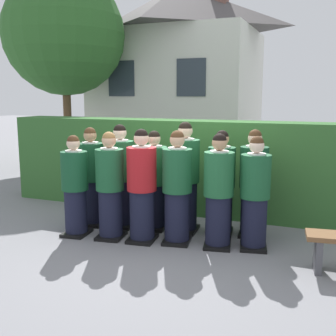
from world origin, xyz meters
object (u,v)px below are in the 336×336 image
at_px(student_in_red_blazer, 142,188).
at_px(student_rear_row_3, 185,180).
at_px(student_front_row_1, 110,188).
at_px(student_front_row_4, 218,194).
at_px(student_rear_row_2, 154,183).
at_px(student_rear_row_4, 221,185).
at_px(student_rear_row_0, 91,179).
at_px(student_front_row_3, 177,190).
at_px(student_rear_row_5, 253,186).
at_px(student_front_row_5, 255,196).
at_px(student_front_row_0, 75,188).
at_px(student_rear_row_1, 121,178).

xyz_separation_m(student_in_red_blazer, student_rear_row_3, (0.43, 0.65, 0.04)).
relative_size(student_front_row_1, student_front_row_4, 0.99).
bearing_deg(student_rear_row_2, student_rear_row_4, 8.30).
xyz_separation_m(student_rear_row_0, student_rear_row_3, (1.54, 0.24, 0.06)).
distance_m(student_front_row_3, student_rear_row_0, 1.64).
height_order(student_rear_row_2, student_rear_row_5, student_rear_row_5).
bearing_deg(student_front_row_5, student_in_red_blazer, -169.20).
bearing_deg(student_front_row_0, student_rear_row_0, 95.60).
relative_size(student_in_red_blazer, student_rear_row_3, 0.96).
xyz_separation_m(student_rear_row_4, student_rear_row_5, (0.47, 0.10, 0.01)).
distance_m(student_in_red_blazer, student_front_row_5, 1.61).
relative_size(student_in_red_blazer, student_front_row_3, 1.01).
height_order(student_front_row_1, student_rear_row_2, student_front_row_1).
bearing_deg(student_rear_row_3, student_rear_row_0, -171.27).
height_order(student_front_row_0, student_rear_row_4, student_rear_row_4).
relative_size(student_front_row_0, student_front_row_4, 0.96).
height_order(student_front_row_0, student_front_row_4, student_front_row_4).
relative_size(student_front_row_1, student_rear_row_1, 0.96).
distance_m(student_rear_row_4, student_rear_row_5, 0.48).
xyz_separation_m(student_front_row_1, student_front_row_4, (1.59, 0.24, 0.00)).
height_order(student_front_row_3, student_rear_row_4, student_front_row_3).
bearing_deg(student_front_row_0, student_rear_row_4, 23.31).
xyz_separation_m(student_front_row_4, student_rear_row_1, (-1.72, 0.33, 0.03)).
height_order(student_front_row_0, student_front_row_1, student_front_row_1).
relative_size(student_front_row_5, student_rear_row_2, 1.00).
bearing_deg(student_rear_row_3, student_rear_row_2, -173.02).
bearing_deg(student_rear_row_3, student_rear_row_1, -172.00).
distance_m(student_front_row_0, student_rear_row_5, 2.70).
bearing_deg(student_rear_row_2, student_rear_row_5, 9.34).
relative_size(student_front_row_1, student_front_row_3, 0.98).
xyz_separation_m(student_in_red_blazer, student_rear_row_0, (-1.11, 0.41, -0.02)).
distance_m(student_rear_row_2, student_rear_row_5, 1.54).
relative_size(student_front_row_0, student_rear_row_5, 0.95).
bearing_deg(student_rear_row_1, student_rear_row_0, -169.71).
relative_size(student_front_row_0, student_front_row_5, 0.97).
relative_size(student_front_row_3, student_front_row_5, 1.04).
distance_m(student_rear_row_0, student_rear_row_1, 0.50).
bearing_deg(student_front_row_3, student_front_row_5, 9.28).
xyz_separation_m(student_front_row_5, student_rear_row_0, (-2.69, 0.11, 0.02)).
xyz_separation_m(student_front_row_5, student_rear_row_1, (-2.20, 0.20, 0.04)).
bearing_deg(student_front_row_0, student_front_row_5, 9.43).
distance_m(student_front_row_4, student_rear_row_5, 0.76).
height_order(student_front_row_5, student_rear_row_3, student_rear_row_3).
relative_size(student_front_row_0, student_rear_row_1, 0.92).
bearing_deg(student_front_row_5, student_front_row_1, -170.09).
relative_size(student_front_row_1, student_in_red_blazer, 0.97).
xyz_separation_m(student_in_red_blazer, student_front_row_5, (1.58, 0.30, -0.04)).
bearing_deg(student_rear_row_2, student_front_row_4, -19.72).
height_order(student_front_row_0, student_rear_row_5, student_rear_row_5).
height_order(student_front_row_3, student_rear_row_0, student_front_row_3).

